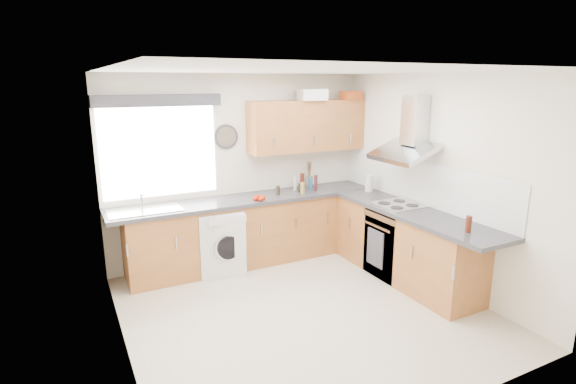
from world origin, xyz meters
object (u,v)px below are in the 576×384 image
upper_cabinets (307,126)px  washing_machine (222,241)px  extractor_hood (409,135)px  oven (396,242)px

upper_cabinets → washing_machine: 1.97m
extractor_hood → washing_machine: bearing=151.5°
oven → extractor_hood: extractor_hood is taller
extractor_hood → washing_machine: extractor_hood is taller
oven → washing_machine: 2.22m
upper_cabinets → washing_machine: bearing=-170.7°
oven → washing_machine: (-1.93, 1.10, -0.01)m
oven → washing_machine: size_ratio=1.03×
oven → upper_cabinets: (-0.55, 1.32, 1.38)m
upper_cabinets → oven: bearing=-67.5°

